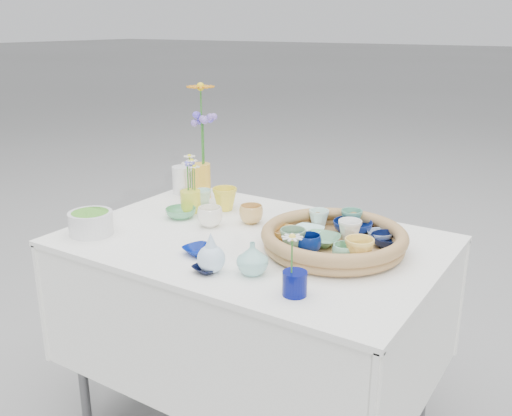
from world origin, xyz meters
The scene contains 32 objects.
wicker_tray centered at (0.28, 0.05, 0.80)m, with size 0.47×0.47×0.08m, color olive, non-canonical shape.
tray_ceramic_0 centered at (0.28, 0.19, 0.80)m, with size 0.13×0.13×0.04m, color navy.
tray_ceramic_1 centered at (0.43, 0.14, 0.80)m, with size 0.12×0.12×0.04m, color black.
tray_ceramic_2 centered at (0.41, -0.05, 0.82)m, with size 0.09×0.09×0.08m, color #F8C756.
tray_ceramic_3 centered at (0.24, 0.04, 0.80)m, with size 0.12×0.12×0.03m, color #58936A.
tray_ceramic_4 centered at (0.19, -0.07, 0.82)m, with size 0.08×0.08×0.08m, color #668D67.
tray_ceramic_5 centered at (0.17, 0.09, 0.80)m, with size 0.10×0.10×0.03m, color #B8EEE8.
tray_ceramic_6 centered at (0.16, 0.17, 0.82)m, with size 0.07×0.07×0.07m, color silver.
tray_ceramic_7 centered at (0.31, 0.11, 0.82)m, with size 0.08×0.08×0.07m, color white.
tray_ceramic_8 centered at (0.39, 0.19, 0.80)m, with size 0.09×0.09×0.03m, color #B0CDFB.
tray_ceramic_9 centered at (0.24, -0.05, 0.81)m, with size 0.08×0.08×0.06m, color navy.
tray_ceramic_10 centered at (0.11, 0.02, 0.80)m, with size 0.10×0.10×0.03m, color #F6BF58.
tray_ceramic_11 centered at (0.36, -0.06, 0.81)m, with size 0.07×0.07×0.06m, color #7DCAA4.
tray_ceramic_12 centered at (0.27, 0.22, 0.82)m, with size 0.08×0.08×0.07m, color #4F9378.
loose_ceramic_0 centered at (-0.26, 0.21, 0.81)m, with size 0.10×0.10×0.09m, color yellow.
loose_ceramic_1 centered at (-0.09, 0.13, 0.80)m, with size 0.09×0.09×0.07m, color tan.
loose_ceramic_2 centered at (-0.35, 0.04, 0.78)m, with size 0.12×0.12×0.04m, color #519D69.
loose_ceramic_3 centered at (-0.20, 0.02, 0.80)m, with size 0.09×0.09×0.07m, color white.
loose_ceramic_4 centered at (-0.07, -0.21, 0.78)m, with size 0.10×0.10×0.02m, color #001477.
loose_ceramic_5 centered at (-0.38, 0.21, 0.80)m, with size 0.07×0.07×0.06m, color silver.
loose_ceramic_6 centered at (0.03, -0.30, 0.77)m, with size 0.08×0.08×0.02m, color black.
fluted_bowl centered at (-0.50, -0.27, 0.80)m, with size 0.15×0.15×0.08m, color silver, non-canonical shape.
bud_vase_paleblue centered at (0.05, -0.30, 0.83)m, with size 0.08×0.08×0.13m, color silver, non-canonical shape.
bud_vase_seafoam centered at (0.16, -0.24, 0.81)m, with size 0.09×0.09×0.10m, color #8AC8BE.
bud_vase_cobalt centered at (0.33, -0.30, 0.80)m, with size 0.07×0.07×0.07m, color #030A5D.
single_daisy centered at (0.32, -0.31, 0.88)m, with size 0.07×0.07×0.12m, color white, non-canonical shape.
tall_vase_yellow centered at (-0.44, 0.29, 0.84)m, with size 0.08×0.08×0.15m, color yellow.
gerbera centered at (-0.44, 0.29, 1.07)m, with size 0.13×0.13×0.34m, color orange, non-canonical shape.
hydrangea centered at (-0.44, 0.30, 1.00)m, with size 0.07×0.07×0.26m, color #8264C7, non-canonical shape.
white_pitcher centered at (-0.55, 0.30, 0.82)m, with size 0.12×0.09×0.12m, color silver, non-canonical shape.
daisy_cup centered at (-0.37, 0.12, 0.81)m, with size 0.08×0.08×0.08m, color yellow.
daisy_posy centered at (-0.37, 0.13, 0.92)m, with size 0.08×0.08×0.14m, color white, non-canonical shape.
Camera 1 is at (0.99, -1.53, 1.47)m, focal length 40.00 mm.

